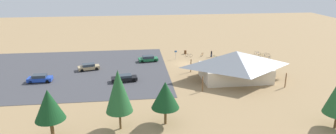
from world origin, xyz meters
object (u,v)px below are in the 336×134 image
bicycle_white_yard_left (269,58)px  bicycle_red_by_bin (259,58)px  lot_sign (176,53)px  pine_mideast (119,91)px  bicycle_teal_yard_center (247,58)px  car_black_inner_stall (124,78)px  bicycle_yellow_back_row (261,55)px  bicycle_orange_near_porch (202,55)px  car_green_front_row (148,59)px  bicycle_green_near_sign (215,57)px  trash_bin (185,52)px  bicycle_purple_yard_right (243,55)px  pine_far_west (165,95)px  car_tan_near_entry (89,67)px  bicycle_black_yard_front (267,55)px  visitor_near_lot (211,54)px  bicycle_silver_edge_south (189,55)px  bike_pavilion (236,63)px  pine_west (49,105)px  bicycle_blue_trailside (257,53)px  car_blue_mid_lot (40,78)px

bicycle_white_yard_left → bicycle_red_by_bin: 2.27m
lot_sign → pine_mideast: 33.69m
bicycle_white_yard_left → bicycle_teal_yard_center: (5.14, -0.99, -0.03)m
bicycle_red_by_bin → car_black_inner_stall: size_ratio=0.34×
bicycle_yellow_back_row → bicycle_orange_near_porch: 14.46m
car_green_front_row → bicycle_green_near_sign: bearing=-178.1°
trash_bin → bicycle_purple_yard_right: size_ratio=0.55×
lot_sign → pine_far_west: (5.88, 30.65, 2.83)m
pine_mideast → bicycle_green_near_sign: (-21.40, -30.62, -5.00)m
bicycle_white_yard_left → car_tan_near_entry: 41.26m
bicycle_orange_near_porch → bicycle_black_yard_front: bearing=173.6°
bicycle_green_near_sign → visitor_near_lot: visitor_near_lot is taller
pine_mideast → bicycle_silver_edge_south: (-15.42, -32.96, -5.00)m
pine_mideast → bicycle_silver_edge_south: 36.73m
bike_pavilion → bicycle_black_yard_front: bike_pavilion is taller
pine_mideast → car_black_inner_stall: 18.23m
bike_pavilion → bicycle_purple_yard_right: bearing=-116.2°
bicycle_green_near_sign → car_tan_near_entry: 29.34m
pine_west → bicycle_white_yard_left: (-41.85, -29.80, -4.30)m
bicycle_silver_edge_south → bicycle_blue_trailside: 17.43m
trash_bin → pine_mideast: size_ratio=0.11×
bicycle_black_yard_front → bicycle_orange_near_porch: 16.07m
bicycle_white_yard_left → lot_sign: bearing=-8.2°
car_tan_near_entry → bicycle_white_yard_left: bearing=-176.2°
lot_sign → bicycle_orange_near_porch: (-6.75, -1.62, -1.02)m
bicycle_purple_yard_right → bicycle_silver_edge_south: bicycle_purple_yard_right is taller
bicycle_blue_trailside → car_black_inner_stall: car_black_inner_stall is taller
bicycle_yellow_back_row → bicycle_blue_trailside: (0.10, -2.23, -0.01)m
bicycle_blue_trailside → pine_mideast: bearing=45.0°
pine_mideast → bicycle_black_yard_front: size_ratio=5.12×
bike_pavilion → bicycle_red_by_bin: bike_pavilion is taller
trash_bin → bicycle_purple_yard_right: (-13.76, 3.93, -0.07)m
bicycle_black_yard_front → car_black_inner_stall: (34.50, 13.47, 0.33)m
pine_far_west → car_black_inner_stall: size_ratio=1.22×
pine_west → pine_far_west: pine_west is taller
pine_west → bicycle_blue_trailside: size_ratio=4.68×
pine_far_west → visitor_near_lot: size_ratio=3.60×
bicycle_orange_near_porch → visitor_near_lot: bearing=159.5°
bicycle_red_by_bin → bicycle_purple_yard_right: bearing=-50.2°
trash_bin → bicycle_black_yard_front: bearing=166.7°
trash_bin → bicycle_teal_yard_center: (-13.55, 6.62, -0.10)m
bicycle_yellow_back_row → bicycle_purple_yard_right: bearing=-15.0°
bicycle_silver_edge_south → car_tan_near_entry: car_tan_near_entry is taller
bicycle_blue_trailside → car_blue_mid_lot: (48.43, 13.72, 0.39)m
trash_bin → bicycle_purple_yard_right: trash_bin is taller
bike_pavilion → bicycle_purple_yard_right: (-7.55, -15.38, -2.79)m
bicycle_red_by_bin → car_black_inner_stall: 33.20m
bicycle_teal_yard_center → bicycle_silver_edge_south: bearing=-16.3°
bicycle_black_yard_front → visitor_near_lot: visitor_near_lot is taller
bicycle_white_yard_left → car_green_front_row: 28.46m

